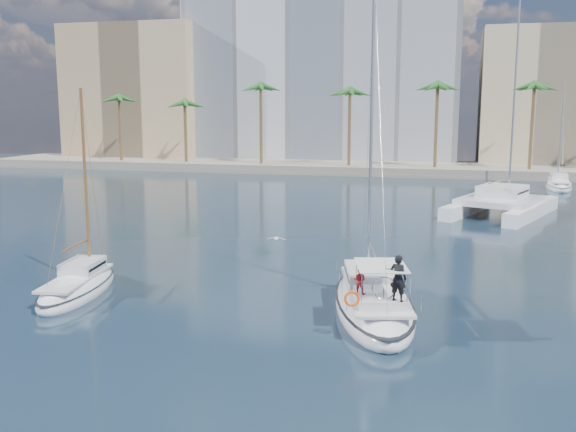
# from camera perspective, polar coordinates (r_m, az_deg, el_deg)

# --- Properties ---
(ground) EXTENTS (160.00, 160.00, 0.00)m
(ground) POSITION_cam_1_polar(r_m,az_deg,el_deg) (32.16, -0.66, -6.63)
(ground) COLOR black
(ground) RESTS_ON ground
(quay) EXTENTS (120.00, 14.00, 1.20)m
(quay) POSITION_cam_1_polar(r_m,az_deg,el_deg) (91.58, 9.13, 4.24)
(quay) COLOR gray
(quay) RESTS_ON ground
(building_modern) EXTENTS (42.00, 16.00, 28.00)m
(building_modern) POSITION_cam_1_polar(r_m,az_deg,el_deg) (104.88, 3.23, 12.35)
(building_modern) COLOR silver
(building_modern) RESTS_ON ground
(building_tan_left) EXTENTS (22.00, 14.00, 22.00)m
(building_tan_left) POSITION_cam_1_polar(r_m,az_deg,el_deg) (110.74, -12.89, 10.42)
(building_tan_left) COLOR tan
(building_tan_left) RESTS_ON ground
(building_beige) EXTENTS (20.00, 14.00, 20.00)m
(building_beige) POSITION_cam_1_polar(r_m,az_deg,el_deg) (100.85, 22.47, 9.48)
(building_beige) COLOR beige
(building_beige) RESTS_ON ground
(palm_left) EXTENTS (3.60, 3.60, 12.30)m
(palm_left) POSITION_cam_1_polar(r_m,az_deg,el_deg) (96.43, -11.83, 10.19)
(palm_left) COLOR brown
(palm_left) RESTS_ON ground
(palm_centre) EXTENTS (3.60, 3.60, 12.30)m
(palm_centre) POSITION_cam_1_polar(r_m,az_deg,el_deg) (87.22, 9.06, 10.35)
(palm_centre) COLOR brown
(palm_centre) RESTS_ON ground
(main_sloop) EXTENTS (5.63, 10.92, 15.49)m
(main_sloop) POSITION_cam_1_polar(r_m,az_deg,el_deg) (28.87, 7.59, -7.59)
(main_sloop) COLOR white
(main_sloop) RESTS_ON ground
(small_sloop) EXTENTS (3.29, 7.58, 10.53)m
(small_sloop) POSITION_cam_1_polar(r_m,az_deg,el_deg) (33.02, -18.15, -5.98)
(small_sloop) COLOR white
(small_sloop) RESTS_ON ground
(catamaran) EXTENTS (10.39, 13.97, 18.24)m
(catamaran) POSITION_cam_1_polar(r_m,az_deg,el_deg) (57.19, 18.42, 1.25)
(catamaran) COLOR white
(catamaran) RESTS_ON ground
(seagull) EXTENTS (1.18, 0.51, 0.22)m
(seagull) POSITION_cam_1_polar(r_m,az_deg,el_deg) (39.44, -1.02, -2.02)
(seagull) COLOR silver
(seagull) RESTS_ON ground
(moored_yacht_a) EXTENTS (3.37, 9.52, 11.90)m
(moored_yacht_a) POSITION_cam_1_polar(r_m,az_deg,el_deg) (78.32, 22.92, 2.27)
(moored_yacht_a) COLOR white
(moored_yacht_a) RESTS_ON ground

